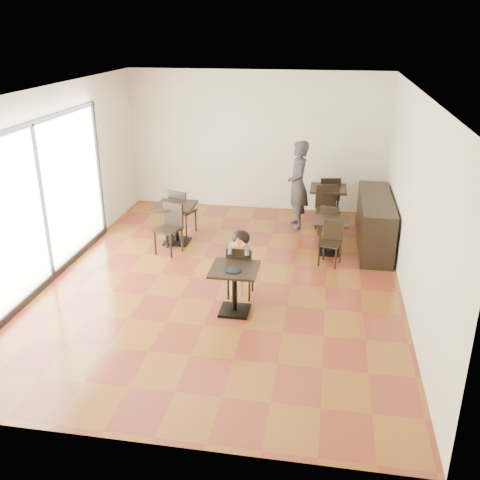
% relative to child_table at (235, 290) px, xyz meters
% --- Properties ---
extents(floor, '(6.00, 8.00, 0.01)m').
position_rel_child_table_xyz_m(floor, '(-0.38, 1.09, -0.37)').
color(floor, brown).
rests_on(floor, ground).
extents(ceiling, '(6.00, 8.00, 0.01)m').
position_rel_child_table_xyz_m(ceiling, '(-0.38, 1.09, 2.83)').
color(ceiling, white).
rests_on(ceiling, floor).
extents(wall_back, '(6.00, 0.01, 3.20)m').
position_rel_child_table_xyz_m(wall_back, '(-0.38, 5.09, 1.23)').
color(wall_back, white).
rests_on(wall_back, floor).
extents(wall_front, '(6.00, 0.01, 3.20)m').
position_rel_child_table_xyz_m(wall_front, '(-0.38, -2.91, 1.23)').
color(wall_front, white).
rests_on(wall_front, floor).
extents(wall_left, '(0.01, 8.00, 3.20)m').
position_rel_child_table_xyz_m(wall_left, '(-3.38, 1.09, 1.23)').
color(wall_left, white).
rests_on(wall_left, floor).
extents(wall_right, '(0.01, 8.00, 3.20)m').
position_rel_child_table_xyz_m(wall_right, '(2.62, 1.09, 1.23)').
color(wall_right, white).
rests_on(wall_right, floor).
extents(storefront_window, '(0.04, 4.50, 2.60)m').
position_rel_child_table_xyz_m(storefront_window, '(-3.35, 0.59, 1.03)').
color(storefront_window, white).
rests_on(storefront_window, floor).
extents(child_table, '(0.71, 0.71, 0.75)m').
position_rel_child_table_xyz_m(child_table, '(0.00, 0.00, 0.00)').
color(child_table, black).
rests_on(child_table, floor).
extents(child_chair, '(0.40, 0.40, 0.90)m').
position_rel_child_table_xyz_m(child_chair, '(0.00, 0.55, 0.08)').
color(child_chair, black).
rests_on(child_chair, floor).
extents(child, '(0.40, 0.57, 1.13)m').
position_rel_child_table_xyz_m(child, '(0.00, 0.55, 0.19)').
color(child, slate).
rests_on(child, child_chair).
extents(plate, '(0.25, 0.25, 0.02)m').
position_rel_child_table_xyz_m(plate, '(0.00, -0.10, 0.38)').
color(plate, black).
rests_on(plate, child_table).
extents(pizza_slice, '(0.26, 0.20, 0.06)m').
position_rel_child_table_xyz_m(pizza_slice, '(0.00, 0.36, 0.61)').
color(pizza_slice, '#E8C272').
rests_on(pizza_slice, child).
extents(adult_patron, '(0.58, 0.77, 1.89)m').
position_rel_child_table_xyz_m(adult_patron, '(0.68, 3.93, 0.57)').
color(adult_patron, '#35353A').
rests_on(adult_patron, floor).
extents(cafe_table_mid, '(0.79, 0.79, 0.68)m').
position_rel_child_table_xyz_m(cafe_table_mid, '(1.42, 2.56, -0.03)').
color(cafe_table_mid, black).
rests_on(cafe_table_mid, floor).
extents(cafe_table_left, '(0.96, 0.96, 0.80)m').
position_rel_child_table_xyz_m(cafe_table_left, '(-1.66, 2.59, 0.03)').
color(cafe_table_left, black).
rests_on(cafe_table_left, floor).
extents(cafe_table_back, '(0.92, 0.92, 0.82)m').
position_rel_child_table_xyz_m(cafe_table_back, '(1.33, 4.23, 0.04)').
color(cafe_table_back, black).
rests_on(cafe_table_back, floor).
extents(chair_mid_a, '(0.45, 0.45, 0.82)m').
position_rel_child_table_xyz_m(chair_mid_a, '(1.42, 3.11, 0.03)').
color(chair_mid_a, black).
rests_on(chair_mid_a, floor).
extents(chair_mid_b, '(0.45, 0.45, 0.82)m').
position_rel_child_table_xyz_m(chair_mid_b, '(1.42, 2.01, 0.03)').
color(chair_mid_b, black).
rests_on(chair_mid_b, floor).
extents(chair_left_a, '(0.55, 0.55, 0.97)m').
position_rel_child_table_xyz_m(chair_left_a, '(-1.66, 3.14, 0.11)').
color(chair_left_a, black).
rests_on(chair_left_a, floor).
extents(chair_left_b, '(0.55, 0.55, 0.97)m').
position_rel_child_table_xyz_m(chair_left_b, '(-1.66, 2.04, 0.11)').
color(chair_left_b, black).
rests_on(chair_left_b, floor).
extents(chair_back_a, '(0.53, 0.53, 0.99)m').
position_rel_child_table_xyz_m(chair_back_a, '(1.33, 4.59, 0.12)').
color(chair_back_a, black).
rests_on(chair_back_a, floor).
extents(chair_back_b, '(0.53, 0.53, 0.99)m').
position_rel_child_table_xyz_m(chair_back_b, '(1.33, 3.68, 0.12)').
color(chair_back_b, black).
rests_on(chair_back_b, floor).
extents(service_counter, '(0.60, 2.40, 1.00)m').
position_rel_child_table_xyz_m(service_counter, '(2.27, 3.09, 0.13)').
color(service_counter, black).
rests_on(service_counter, floor).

